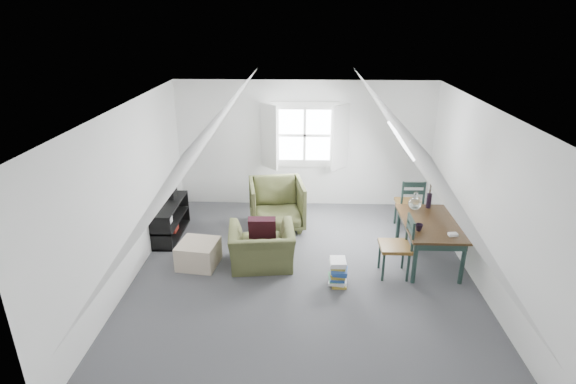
{
  "coord_description": "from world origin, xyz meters",
  "views": [
    {
      "loc": [
        -0.01,
        -5.78,
        3.66
      ],
      "look_at": [
        -0.25,
        0.6,
        1.1
      ],
      "focal_mm": 28.0,
      "sensor_mm": 36.0,
      "label": 1
    }
  ],
  "objects_px": {
    "armchair_near": "(262,265)",
    "armchair_far": "(277,226)",
    "dining_table": "(430,227)",
    "dining_chair_near": "(398,245)",
    "media_shelf": "(169,222)",
    "magazine_stack": "(338,272)",
    "ottoman": "(199,254)",
    "dining_chair_far": "(410,203)"
  },
  "relations": [
    {
      "from": "media_shelf",
      "to": "magazine_stack",
      "type": "relative_size",
      "value": 3.06
    },
    {
      "from": "armchair_near",
      "to": "media_shelf",
      "type": "distance_m",
      "value": 1.96
    },
    {
      "from": "ottoman",
      "to": "dining_chair_near",
      "type": "relative_size",
      "value": 0.61
    },
    {
      "from": "ottoman",
      "to": "dining_table",
      "type": "height_order",
      "value": "dining_table"
    },
    {
      "from": "armchair_near",
      "to": "dining_chair_near",
      "type": "distance_m",
      "value": 2.09
    },
    {
      "from": "armchair_near",
      "to": "armchair_far",
      "type": "relative_size",
      "value": 1.01
    },
    {
      "from": "armchair_far",
      "to": "media_shelf",
      "type": "relative_size",
      "value": 0.81
    },
    {
      "from": "dining_chair_far",
      "to": "dining_table",
      "type": "bearing_deg",
      "value": 86.69
    },
    {
      "from": "armchair_far",
      "to": "ottoman",
      "type": "relative_size",
      "value": 1.69
    },
    {
      "from": "armchair_far",
      "to": "dining_chair_near",
      "type": "xyz_separation_m",
      "value": [
        1.87,
        -1.57,
        0.49
      ]
    },
    {
      "from": "ottoman",
      "to": "dining_table",
      "type": "bearing_deg",
      "value": 3.72
    },
    {
      "from": "magazine_stack",
      "to": "armchair_far",
      "type": "bearing_deg",
      "value": 118.01
    },
    {
      "from": "armchair_far",
      "to": "magazine_stack",
      "type": "bearing_deg",
      "value": -71.62
    },
    {
      "from": "armchair_far",
      "to": "armchair_near",
      "type": "bearing_deg",
      "value": -105.78
    },
    {
      "from": "armchair_far",
      "to": "dining_chair_far",
      "type": "relative_size",
      "value": 0.99
    },
    {
      "from": "dining_chair_far",
      "to": "dining_chair_near",
      "type": "relative_size",
      "value": 1.04
    },
    {
      "from": "armchair_far",
      "to": "media_shelf",
      "type": "distance_m",
      "value": 1.93
    },
    {
      "from": "ottoman",
      "to": "dining_chair_far",
      "type": "distance_m",
      "value": 3.78
    },
    {
      "from": "armchair_near",
      "to": "dining_chair_far",
      "type": "height_order",
      "value": "dining_chair_far"
    },
    {
      "from": "dining_table",
      "to": "armchair_near",
      "type": "bearing_deg",
      "value": -178.88
    },
    {
      "from": "armchair_far",
      "to": "dining_chair_far",
      "type": "distance_m",
      "value": 2.43
    },
    {
      "from": "dining_chair_near",
      "to": "media_shelf",
      "type": "xyz_separation_m",
      "value": [
        -3.73,
        1.11,
        -0.21
      ]
    },
    {
      "from": "dining_table",
      "to": "magazine_stack",
      "type": "bearing_deg",
      "value": -157.62
    },
    {
      "from": "dining_chair_near",
      "to": "magazine_stack",
      "type": "height_order",
      "value": "dining_chair_near"
    },
    {
      "from": "dining_chair_near",
      "to": "media_shelf",
      "type": "height_order",
      "value": "dining_chair_near"
    },
    {
      "from": "armchair_near",
      "to": "dining_table",
      "type": "bearing_deg",
      "value": 178.09
    },
    {
      "from": "dining_table",
      "to": "media_shelf",
      "type": "distance_m",
      "value": 4.36
    },
    {
      "from": "ottoman",
      "to": "dining_table",
      "type": "relative_size",
      "value": 0.42
    },
    {
      "from": "ottoman",
      "to": "magazine_stack",
      "type": "height_order",
      "value": "magazine_stack"
    },
    {
      "from": "dining_chair_far",
      "to": "media_shelf",
      "type": "xyz_separation_m",
      "value": [
        -4.23,
        -0.44,
        -0.23
      ]
    },
    {
      "from": "dining_chair_near",
      "to": "armchair_near",
      "type": "bearing_deg",
      "value": -94.41
    },
    {
      "from": "dining_chair_near",
      "to": "magazine_stack",
      "type": "relative_size",
      "value": 2.4
    },
    {
      "from": "dining_table",
      "to": "dining_chair_near",
      "type": "relative_size",
      "value": 1.46
    },
    {
      "from": "ottoman",
      "to": "media_shelf",
      "type": "height_order",
      "value": "media_shelf"
    },
    {
      "from": "dining_table",
      "to": "dining_chair_far",
      "type": "xyz_separation_m",
      "value": [
        -0.05,
        1.15,
        -0.09
      ]
    },
    {
      "from": "armchair_near",
      "to": "dining_chair_near",
      "type": "bearing_deg",
      "value": 168.02
    },
    {
      "from": "dining_chair_near",
      "to": "magazine_stack",
      "type": "distance_m",
      "value": 0.97
    },
    {
      "from": "media_shelf",
      "to": "magazine_stack",
      "type": "xyz_separation_m",
      "value": [
        2.85,
        -1.41,
        -0.08
      ]
    },
    {
      "from": "armchair_far",
      "to": "magazine_stack",
      "type": "relative_size",
      "value": 2.47
    },
    {
      "from": "armchair_near",
      "to": "magazine_stack",
      "type": "bearing_deg",
      "value": 150.27
    },
    {
      "from": "armchair_far",
      "to": "ottoman",
      "type": "height_order",
      "value": "armchair_far"
    },
    {
      "from": "ottoman",
      "to": "armchair_near",
      "type": "bearing_deg",
      "value": 0.77
    }
  ]
}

